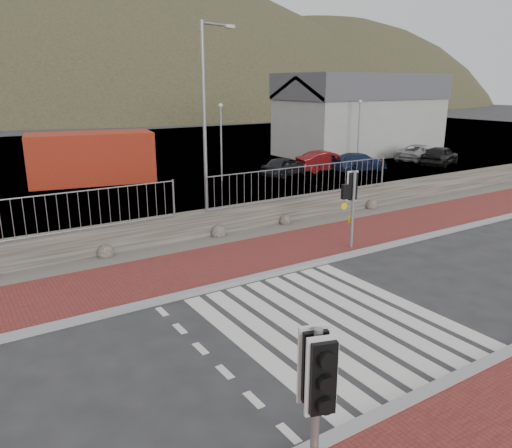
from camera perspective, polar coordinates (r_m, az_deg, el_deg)
ground at (r=11.52m, az=8.52°, el=-10.94°), size 220.00×220.00×0.00m
sidewalk_far at (r=14.88m, az=-2.91°, el=-4.29°), size 40.00×3.00×0.08m
kerb_near at (r=9.76m, az=20.65°, el=-16.84°), size 40.00×0.25×0.12m
kerb_far at (r=13.68m, az=0.23°, el=-6.08°), size 40.00×0.25×0.12m
zebra_crossing at (r=11.52m, az=8.52°, el=-10.91°), size 4.62×5.60×0.01m
gravel_strip at (r=16.56m, az=-6.37°, el=-2.30°), size 40.00×1.50×0.06m
stone_wall at (r=17.12m, az=-7.61°, el=-0.25°), size 40.00×0.60×0.90m
railing at (r=16.67m, az=-7.56°, el=4.16°), size 18.07×0.07×1.22m
quay at (r=36.58m, az=-21.63°, el=6.64°), size 120.00×40.00×0.50m
harbor_building at (r=38.57m, az=11.88°, el=12.21°), size 12.20×6.20×5.80m
hills_backdrop at (r=100.56m, az=-23.53°, el=-1.80°), size 254.00×90.00×100.00m
traffic_signal_near at (r=5.97m, az=6.93°, el=-17.94°), size 0.42×0.32×2.57m
traffic_signal_far at (r=15.82m, az=11.01°, el=3.47°), size 0.63×0.31×2.55m
streetlight at (r=17.77m, az=-5.64°, el=12.11°), size 1.49×0.53×7.15m
shipping_container at (r=28.07m, az=-18.29°, el=7.20°), size 6.71×3.76×2.64m
car_a at (r=28.82m, az=3.32°, el=6.62°), size 3.45×2.13×1.10m
car_b at (r=30.52m, az=8.17°, el=7.12°), size 3.90×2.10×1.22m
car_c at (r=30.90m, az=11.66°, el=6.96°), size 3.88×1.69×1.11m
car_d at (r=35.79m, az=18.26°, el=7.71°), size 4.50×2.85×1.16m
car_e at (r=34.42m, az=20.28°, el=7.34°), size 4.05×2.70×1.28m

